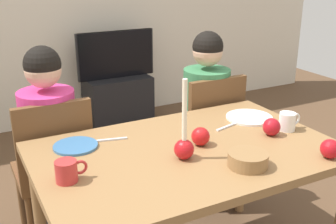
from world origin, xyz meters
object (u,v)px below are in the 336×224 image
at_px(person_right_child, 205,122).
at_px(mug_left, 67,171).
at_px(tv, 116,54).
at_px(chair_right, 208,132).
at_px(plate_left, 76,146).
at_px(plate_right, 249,117).
at_px(chair_left, 54,165).
at_px(mug_right, 288,121).
at_px(tv_stand, 118,100).
at_px(candle_centerpiece, 184,143).
at_px(apple_near_candle, 330,149).
at_px(bowl_walnuts, 248,160).
at_px(apple_by_left_plate, 272,127).
at_px(dining_table, 188,165).
at_px(person_left_child, 52,153).
at_px(apple_by_right_mug, 201,136).

distance_m(person_right_child, mug_left, 1.30).
bearing_deg(tv, chair_right, -90.39).
height_order(plate_left, plate_right, same).
xyz_separation_m(chair_left, person_right_child, (1.01, 0.03, 0.06)).
relative_size(person_right_child, mug_right, 9.10).
xyz_separation_m(tv_stand, candle_centerpiece, (-0.59, -2.38, 0.58)).
height_order(tv, candle_centerpiece, candle_centerpiece).
xyz_separation_m(chair_left, chair_right, (1.01, 0.00, 0.00)).
relative_size(mug_left, apple_near_candle, 1.51).
bearing_deg(mug_left, bowl_walnuts, -17.80).
bearing_deg(apple_by_left_plate, mug_left, 179.28).
height_order(candle_centerpiece, bowl_walnuts, candle_centerpiece).
relative_size(person_right_child, bowl_walnuts, 6.81).
relative_size(chair_right, apple_by_left_plate, 10.10).
bearing_deg(dining_table, person_right_child, 51.41).
distance_m(mug_right, apple_near_candle, 0.34).
relative_size(person_right_child, candle_centerpiece, 3.20).
xyz_separation_m(person_right_child, apple_near_candle, (0.00, -1.01, 0.22)).
distance_m(person_left_child, apple_by_left_plate, 1.20).
height_order(dining_table, candle_centerpiece, candle_centerpiece).
bearing_deg(apple_near_candle, apple_by_right_mug, 138.70).
height_order(plate_left, apple_by_left_plate, apple_by_left_plate).
xyz_separation_m(chair_right, mug_left, (-1.09, -0.64, 0.28)).
bearing_deg(plate_left, mug_left, -111.14).
bearing_deg(tv_stand, plate_right, -90.46).
xyz_separation_m(person_left_child, tv_stand, (1.02, 1.66, -0.33)).
xyz_separation_m(chair_right, person_right_child, (0.00, 0.03, 0.06)).
bearing_deg(chair_left, person_left_child, 90.00).
xyz_separation_m(bowl_walnuts, apple_by_left_plate, (0.32, 0.22, 0.01)).
xyz_separation_m(dining_table, apple_by_right_mug, (0.08, 0.01, 0.13)).
distance_m(tv_stand, apple_by_left_plate, 2.42).
height_order(tv, plate_right, tv).
xyz_separation_m(person_left_child, person_right_child, (1.01, 0.00, 0.00)).
distance_m(dining_table, apple_by_right_mug, 0.15).
distance_m(chair_left, plate_left, 0.42).
bearing_deg(plate_left, plate_right, -4.46).
relative_size(chair_left, chair_right, 1.00).
relative_size(tv, apple_near_candle, 9.06).
bearing_deg(tv, chair_left, -121.16).
bearing_deg(mug_left, apple_by_right_mug, 4.39).
distance_m(tv, mug_left, 2.58).
distance_m(chair_left, chair_right, 1.01).
xyz_separation_m(plate_left, mug_left, (-0.12, -0.30, 0.04)).
distance_m(tv, apple_near_candle, 2.67).
bearing_deg(chair_right, apple_by_left_plate, -94.90).
bearing_deg(plate_left, dining_table, -30.08).
relative_size(chair_left, apple_near_candle, 10.32).
distance_m(plate_right, apple_by_left_plate, 0.25).
bearing_deg(tv, person_right_child, -90.40).
distance_m(tv_stand, apple_near_candle, 2.73).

